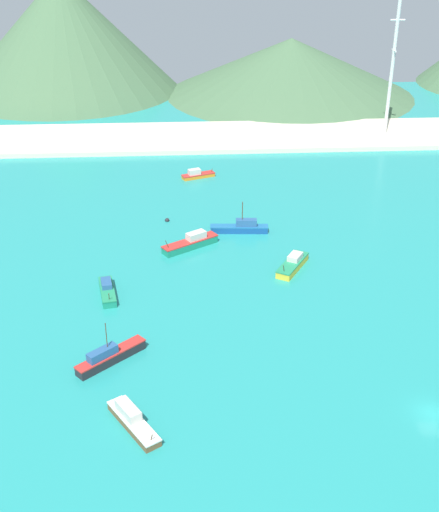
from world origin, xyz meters
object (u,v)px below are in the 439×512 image
Objects in this scene: fishing_boat_2 at (107,291)px; radio_tower at (392,67)px; fishing_boat_8 at (132,420)px; buoy_0 at (167,220)px; fishing_boat_1 at (241,227)px; fishing_boat_7 at (109,356)px; fishing_boat_5 at (191,243)px; fishing_boat_3 at (197,175)px; fishing_boat_6 at (293,264)px.

fishing_boat_2 is 0.23× the size of radio_tower.
buoy_0 is at bearing 86.46° from fishing_boat_8.
fishing_boat_2 is 0.91× the size of fishing_boat_8.
fishing_boat_7 reaches higher than fishing_boat_1.
fishing_boat_7 is (-11.95, -34.18, 0.04)m from fishing_boat_5.
fishing_boat_3 is at bearing 104.26° from fishing_boat_1.
fishing_boat_8 is 0.26× the size of radio_tower.
fishing_boat_7 is 116.92m from radio_tower.
fishing_boat_7 is 10.27× the size of buoy_0.
fishing_boat_6 is 0.25× the size of radio_tower.
fishing_boat_7 is at bearing -99.20° from buoy_0.
fishing_boat_5 reaches higher than buoy_0.
radio_tower reaches higher than fishing_boat_5.
buoy_0 is (3.64, 58.86, -0.73)m from fishing_boat_8.
fishing_boat_1 is 1.05× the size of fishing_boat_5.
fishing_boat_2 is at bearing 100.37° from fishing_boat_8.
fishing_boat_2 reaches higher than buoy_0.
radio_tower is (43.32, 55.54, 17.76)m from fishing_boat_1.
fishing_boat_5 is 47.77m from fishing_boat_8.
fishing_boat_2 is 31.91m from fishing_boat_6.
buoy_0 is at bearing 110.93° from fishing_boat_5.
fishing_boat_2 is 21.21m from fishing_boat_5.
fishing_boat_3 is 0.84× the size of fishing_boat_7.
fishing_boat_7 reaches higher than fishing_boat_6.
fishing_boat_3 is at bearing 78.49° from fishing_boat_7.
fishing_boat_6 is 45.77m from fishing_boat_8.
fishing_boat_8 is 58.98m from buoy_0.
fishing_boat_5 is at bearing 49.31° from fishing_boat_2.
fishing_boat_3 is at bearing 86.47° from fishing_boat_5.
fishing_boat_5 reaches higher than fishing_boat_3.
fishing_boat_8 is at bearing -99.83° from fishing_boat_5.
fishing_boat_2 is at bearing -136.79° from fishing_boat_1.
fishing_boat_8 is (3.80, -12.89, -0.13)m from fishing_boat_7.
fishing_boat_5 is at bearing 152.44° from fishing_boat_6.
buoy_0 is at bearing 157.40° from fishing_boat_1.
fishing_boat_6 is (15.13, -44.17, 0.12)m from fishing_boat_3.
fishing_boat_1 is 1.41× the size of fishing_boat_3.
fishing_boat_7 reaches higher than fishing_boat_3.
fishing_boat_2 is 18.20m from fishing_boat_7.
radio_tower reaches higher than fishing_boat_2.
fishing_boat_6 is 9.96× the size of buoy_0.
radio_tower is (57.43, 49.67, 18.57)m from buoy_0.
radio_tower is (35.62, 70.49, 17.87)m from fishing_boat_6.
fishing_boat_5 is at bearing -130.73° from radio_tower.
fishing_boat_6 is at bearing -43.67° from buoy_0.
fishing_boat_7 is at bearing -139.31° from fishing_boat_6.
fishing_boat_1 reaches higher than fishing_boat_5.
fishing_boat_8 is (-17.75, -52.99, -0.08)m from fishing_boat_1.
fishing_boat_8 is (-8.15, -47.07, -0.10)m from fishing_boat_5.
fishing_boat_3 is at bearing 108.91° from fishing_boat_6.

